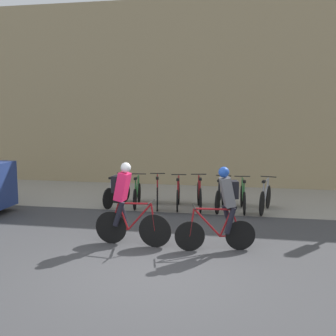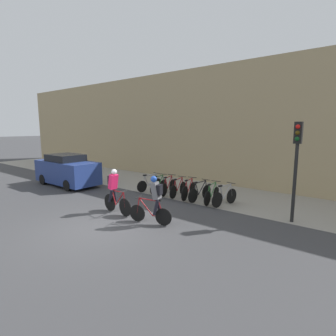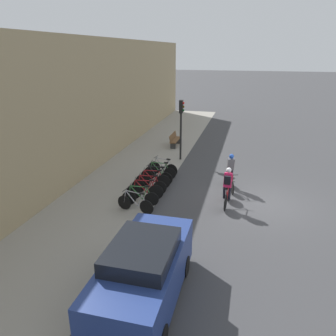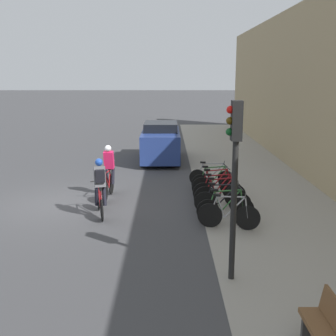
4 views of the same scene
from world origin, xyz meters
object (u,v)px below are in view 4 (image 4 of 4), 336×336
parked_bike_1 (213,181)px  parked_bike_5 (223,201)px  parked_bike_4 (220,195)px  cyclist_pink (109,170)px  parked_bike_6 (225,208)px  parked_car (161,142)px  parked_bike_7 (229,214)px  parked_bike_3 (218,190)px  traffic_light_pole (235,159)px  parked_bike_2 (215,184)px  parked_bike_0 (212,176)px  cyclist_grey (100,186)px

parked_bike_1 → parked_bike_5: 2.53m
parked_bike_4 → parked_bike_1: bearing=-180.0°
cyclist_pink → parked_bike_6: size_ratio=1.07×
cyclist_pink → parked_bike_1: cyclist_pink is taller
cyclist_pink → parked_car: parked_car is taller
parked_bike_1 → parked_bike_5: parked_bike_5 is taller
cyclist_pink → parked_car: size_ratio=0.42×
parked_bike_6 → parked_bike_7: size_ratio=1.00×
parked_bike_5 → parked_bike_3: bearing=180.0°
parked_bike_5 → parked_bike_7: bearing=0.0°
cyclist_pink → parked_bike_5: cyclist_pink is taller
parked_bike_7 → parked_bike_1: bearing=-180.0°
cyclist_pink → parked_bike_3: (0.53, 3.64, -0.55)m
parked_bike_7 → traffic_light_pole: 3.57m
parked_bike_4 → parked_bike_5: size_ratio=0.99×
parked_bike_2 → parked_car: parked_car is taller
parked_bike_2 → parked_bike_5: size_ratio=0.97×
parked_bike_4 → cyclist_pink: bearing=-107.7°
parked_bike_4 → parked_bike_6: parked_bike_4 is taller
parked_bike_3 → parked_bike_4: parked_bike_4 is taller
parked_bike_2 → parked_bike_3: 0.63m
parked_bike_0 → parked_bike_4: bearing=0.0°
parked_bike_1 → parked_bike_4: bearing=0.0°
parked_bike_2 → parked_bike_4: bearing=0.0°
parked_bike_5 → cyclist_grey: bearing=-85.2°
parked_bike_4 → cyclist_grey: bearing=-75.4°
parked_bike_2 → parked_car: 6.44m
cyclist_pink → parked_car: 6.43m
cyclist_pink → parked_bike_2: 3.68m
parked_bike_1 → parked_bike_6: bearing=0.0°
cyclist_grey → parked_bike_7: 3.78m
cyclist_pink → parked_bike_0: (-1.37, 3.64, -0.56)m
cyclist_pink → parked_bike_6: bearing=56.3°
parked_bike_4 → parked_bike_6: 1.27m
parked_bike_4 → parked_bike_5: 0.63m
parked_bike_1 → parked_bike_5: size_ratio=0.95×
cyclist_grey → parked_bike_1: bearing=128.2°
parked_bike_0 → parked_bike_1: bearing=0.1°
parked_bike_3 → parked_bike_4: bearing=0.1°
parked_bike_2 → parked_bike_1: bearing=-179.9°
parked_bike_2 → parked_car: size_ratio=0.39×
cyclist_pink → parked_bike_3: cyclist_pink is taller
parked_bike_1 → parked_bike_2: (0.63, 0.00, 0.02)m
traffic_light_pole → parked_car: size_ratio=0.84×
parked_bike_5 → parked_bike_2: bearing=180.0°
cyclist_grey → parked_bike_1: cyclist_grey is taller
parked_bike_2 → parked_bike_3: parked_bike_2 is taller
cyclist_grey → parked_bike_6: 3.67m
parked_bike_3 → parked_bike_7: (2.53, 0.00, 0.01)m
parked_bike_0 → parked_bike_5: bearing=0.0°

